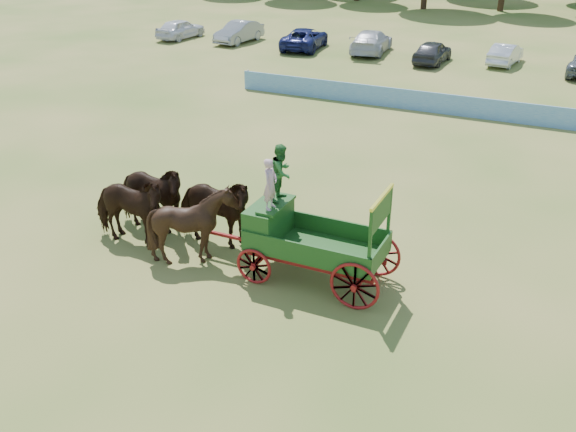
# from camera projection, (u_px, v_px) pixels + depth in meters

# --- Properties ---
(ground) EXTENTS (160.00, 160.00, 0.00)m
(ground) POSITION_uv_depth(u_px,v_px,m) (378.00, 303.00, 17.38)
(ground) COLOR #A08548
(ground) RESTS_ON ground
(horse_lead_left) EXTENTS (2.92, 1.45, 2.41)m
(horse_lead_left) POSITION_uv_depth(u_px,v_px,m) (128.00, 210.00, 19.85)
(horse_lead_left) COLOR black
(horse_lead_left) RESTS_ON ground
(horse_lead_right) EXTENTS (2.86, 1.32, 2.41)m
(horse_lead_right) POSITION_uv_depth(u_px,v_px,m) (150.00, 197.00, 20.74)
(horse_lead_right) COLOR black
(horse_lead_right) RESTS_ON ground
(horse_wheel_left) EXTENTS (2.53, 2.34, 2.42)m
(horse_wheel_left) POSITION_uv_depth(u_px,v_px,m) (194.00, 225.00, 18.92)
(horse_wheel_left) COLOR black
(horse_wheel_left) RESTS_ON ground
(horse_wheel_right) EXTENTS (2.86, 1.32, 2.41)m
(horse_wheel_right) POSITION_uv_depth(u_px,v_px,m) (213.00, 210.00, 19.82)
(horse_wheel_right) COLOR black
(horse_wheel_right) RESTS_ON ground
(farm_dray) EXTENTS (6.00, 2.00, 3.79)m
(farm_dray) POSITION_uv_depth(u_px,v_px,m) (293.00, 222.00, 18.07)
(farm_dray) COLOR maroon
(farm_dray) RESTS_ON ground
(sponsor_banner) EXTENTS (26.00, 0.08, 1.05)m
(sponsor_banner) POSITION_uv_depth(u_px,v_px,m) (472.00, 107.00, 32.14)
(sponsor_banner) COLOR #216DB3
(sponsor_banner) RESTS_ON ground
(parked_cars) EXTENTS (36.98, 6.53, 1.61)m
(parked_cars) POSITION_uv_depth(u_px,v_px,m) (393.00, 46.00, 44.75)
(parked_cars) COLOR silver
(parked_cars) RESTS_ON ground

